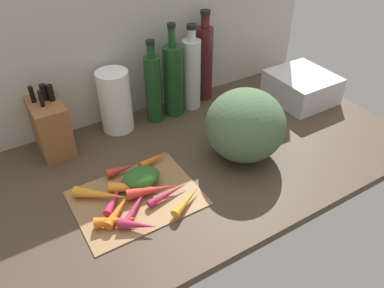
{
  "coord_description": "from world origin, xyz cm",
  "views": [
    {
      "loc": [
        -43.91,
        -86.97,
        82.2
      ],
      "look_at": [
        4.57,
        -7.73,
        12.43
      ],
      "focal_mm": 36.11,
      "sensor_mm": 36.0,
      "label": 1
    }
  ],
  "objects": [
    {
      "name": "carrot_8",
      "position": [
        -21.99,
        -11.5,
        2.23
      ],
      "size": [
        11.87,
        10.74,
        2.86
      ],
      "primitive_type": "cone",
      "rotation": [
        0.0,
        1.57,
        0.71
      ],
      "color": "orange",
      "rests_on": "cutting_board"
    },
    {
      "name": "carrot_greens_pile",
      "position": [
        -11.17,
        -3.7,
        3.29
      ],
      "size": [
        11.75,
        9.04,
        4.97
      ],
      "primitive_type": "ellipsoid",
      "color": "#2D6023",
      "rests_on": "cutting_board"
    },
    {
      "name": "dish_rack",
      "position": [
        68.12,
        9.77,
        5.64
      ],
      "size": [
        22.92,
        24.38,
        11.28
      ],
      "primitive_type": "cube",
      "color": "silver",
      "rests_on": "ground_plane"
    },
    {
      "name": "carrot_7",
      "position": [
        -10.49,
        -9.81,
        2.56
      ],
      "size": [
        15.79,
        7.57,
        3.52
      ],
      "primitive_type": "cone",
      "rotation": [
        0.0,
        1.57,
        -0.27
      ],
      "color": "red",
      "rests_on": "cutting_board"
    },
    {
      "name": "carrot_6",
      "position": [
        -14.28,
        3.98,
        2.32
      ],
      "size": [
        10.55,
        3.66,
        3.04
      ],
      "primitive_type": "cone",
      "rotation": [
        0.0,
        1.57,
        -0.06
      ],
      "color": "red",
      "rests_on": "cutting_board"
    },
    {
      "name": "carrot_9",
      "position": [
        -16.68,
        -12.17,
        1.98
      ],
      "size": [
        13.91,
        12.55,
        2.35
      ],
      "primitive_type": "cone",
      "rotation": [
        0.0,
        1.57,
        0.72
      ],
      "color": "#B2264C",
      "rests_on": "cutting_board"
    },
    {
      "name": "carrot_2",
      "position": [
        -2.97,
        3.48,
        2.17
      ],
      "size": [
        11.89,
        5.0,
        2.74
      ],
      "primitive_type": "cone",
      "rotation": [
        0.0,
        1.57,
        0.2
      ],
      "color": "orange",
      "rests_on": "cutting_board"
    },
    {
      "name": "carrot_4",
      "position": [
        -24.06,
        -3.71,
        2.53
      ],
      "size": [
        15.09,
        13.62,
        3.46
      ],
      "primitive_type": "cone",
      "rotation": [
        0.0,
        1.57,
        -0.71
      ],
      "color": "orange",
      "rests_on": "cutting_board"
    },
    {
      "name": "wall_back",
      "position": [
        0.0,
        38.5,
        30.0
      ],
      "size": [
        170.0,
        3.0,
        60.0
      ],
      "primitive_type": "cube",
      "color": "#BCB7AD",
      "rests_on": "ground_plane"
    },
    {
      "name": "bottle_2",
      "position": [
        26.62,
        28.67,
        14.71
      ],
      "size": [
        7.07,
        7.07,
        33.86
      ],
      "color": "silver",
      "rests_on": "ground_plane"
    },
    {
      "name": "carrot_10",
      "position": [
        -3.68,
        -18.45,
        2.19
      ],
      "size": [
        12.9,
        8.6,
        2.78
      ],
      "primitive_type": "cone",
      "rotation": [
        0.0,
        1.57,
        0.49
      ],
      "color": "orange",
      "rests_on": "cutting_board"
    },
    {
      "name": "bottle_1",
      "position": [
        18.08,
        27.98,
        14.45
      ],
      "size": [
        7.45,
        7.45,
        36.0
      ],
      "color": "#19421E",
      "rests_on": "ground_plane"
    },
    {
      "name": "carrot_3",
      "position": [
        -20.03,
        -19.54,
        2.31
      ],
      "size": [
        10.03,
        8.93,
        3.02
      ],
      "primitive_type": "cone",
      "rotation": [
        0.0,
        1.57,
        -0.68
      ],
      "color": "#B2264C",
      "rests_on": "cutting_board"
    },
    {
      "name": "carrot_11",
      "position": [
        -20.28,
        -5.37,
        2.05
      ],
      "size": [
        12.12,
        13.52,
        2.5
      ],
      "primitive_type": "cone",
      "rotation": [
        0.0,
        1.57,
        0.86
      ],
      "color": "#B2264C",
      "rests_on": "cutting_board"
    },
    {
      "name": "winter_squash",
      "position": [
        24.96,
        -7.52,
        11.96
      ],
      "size": [
        26.36,
        26.02,
        23.92
      ],
      "primitive_type": "ellipsoid",
      "color": "#4C6B47",
      "rests_on": "ground_plane"
    },
    {
      "name": "carrot_5",
      "position": [
        -24.14,
        -15.33,
        2.41
      ],
      "size": [
        12.41,
        7.47,
        3.23
      ],
      "primitive_type": "cone",
      "rotation": [
        0.0,
        1.57,
        -0.38
      ],
      "color": "orange",
      "rests_on": "cutting_board"
    },
    {
      "name": "cutting_board",
      "position": [
        -15.02,
        -8.15,
        0.4
      ],
      "size": [
        36.28,
        27.82,
        0.8
      ],
      "primitive_type": "cube",
      "color": "#997047",
      "rests_on": "ground_plane"
    },
    {
      "name": "knife_block",
      "position": [
        -28.57,
        29.03,
        9.52
      ],
      "size": [
        10.23,
        17.15,
        24.0
      ],
      "color": "brown",
      "rests_on": "ground_plane"
    },
    {
      "name": "paper_towel_roll",
      "position": [
        -4.92,
        29.5,
        11.5
      ],
      "size": [
        11.45,
        11.45,
        23.0
      ],
      "primitive_type": "cylinder",
      "color": "white",
      "rests_on": "ground_plane"
    },
    {
      "name": "bottle_3",
      "position": [
        34.8,
        32.25,
        15.94
      ],
      "size": [
        6.7,
        6.7,
        36.49
      ],
      "color": "#471919",
      "rests_on": "ground_plane"
    },
    {
      "name": "carrot_0",
      "position": [
        -6.76,
        -13.01,
        1.94
      ],
      "size": [
        14.59,
        4.13,
        2.28
      ],
      "primitive_type": "cone",
      "rotation": [
        0.0,
        1.57,
        0.13
      ],
      "color": "#B2264C",
      "rests_on": "cutting_board"
    },
    {
      "name": "carrot_1",
      "position": [
        -13.71,
        -6.71,
        2.52
      ],
      "size": [
        16.37,
        12.43,
        3.43
      ],
      "primitive_type": "cone",
      "rotation": [
        0.0,
        1.57,
        -0.58
      ],
      "color": "orange",
      "rests_on": "cutting_board"
    },
    {
      "name": "ground_plane",
      "position": [
        0.0,
        0.0,
        -1.5
      ],
      "size": [
        170.0,
        80.0,
        3.0
      ],
      "primitive_type": "cube",
      "color": "#47382B"
    },
    {
      "name": "bottle_0",
      "position": [
        9.38,
        27.41,
        13.69
      ],
      "size": [
        6.04,
        6.04,
        32.0
      ],
      "color": "#19421E",
      "rests_on": "ground_plane"
    }
  ]
}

